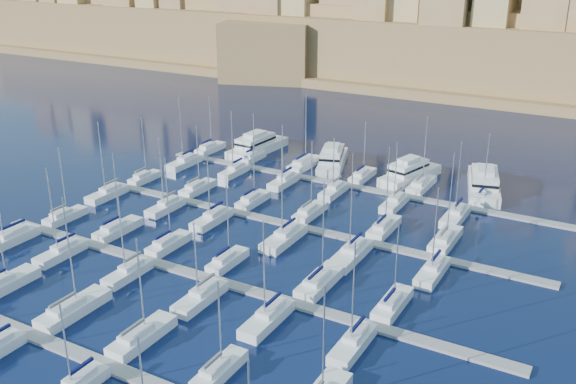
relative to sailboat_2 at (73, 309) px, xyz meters
The scene contains 50 objects.
ground 30.11m from the sailboat_2, 67.97° to the left, with size 600.00×600.00×0.00m, color black.
pontoon_near 12.85m from the sailboat_2, 28.39° to the right, with size 84.00×2.00×0.40m, color slate.
pontoon_mid_near 19.51m from the sailboat_2, 54.62° to the left, with size 84.00×2.00×0.40m, color slate.
pontoon_mid_far 39.55m from the sailboat_2, 73.41° to the left, with size 84.00×2.00×0.40m, color slate.
pontoon_far 60.96m from the sailboat_2, 79.33° to the left, with size 84.00×2.00×0.40m, color slate.
sailboat_1 13.18m from the sailboat_2, behind, with size 3.03×10.12×14.13m.
sailboat_2 is the anchor object (origin of this frame).
sailboat_3 11.77m from the sailboat_2, ahead, with size 2.90×9.67×13.62m.
sailboat_4 23.57m from the sailboat_2, ahead, with size 2.40×8.02×11.83m.
sailboat_12 31.97m from the sailboat_2, 139.25° to the left, with size 2.44×8.15×13.25m.
sailboat_13 24.82m from the sailboat_2, 120.49° to the left, with size 2.76×9.20×13.88m.
sailboat_14 21.16m from the sailboat_2, 94.73° to the left, with size 2.58×8.59×14.94m.
sailboat_15 22.91m from the sailboat_2, 65.58° to the left, with size 2.44×8.13×12.27m.
sailboat_16 32.70m from the sailboat_2, 42.09° to the left, with size 3.08×10.28×15.54m.
sailboat_17 41.01m from the sailboat_2, 31.20° to the left, with size 2.67×8.91×12.51m.
sailboat_18 26.69m from the sailboat_2, 158.53° to the left, with size 3.15×10.51×16.40m.
sailboat_19 17.60m from the sailboat_2, 142.54° to the left, with size 2.58×8.61×14.71m.
sailboat_20 10.89m from the sailboat_2, 93.55° to the left, with size 2.48×8.28×13.57m.
sailboat_21 16.20m from the sailboat_2, 40.01° to the left, with size 2.76×9.19×12.07m.
sailboat_22 24.98m from the sailboat_2, 24.36° to the left, with size 2.83×9.42×14.60m.
sailboat_23 35.86m from the sailboat_2, 17.18° to the left, with size 2.65×8.83×14.41m.
sailboat_24 49.71m from the sailboat_2, 120.87° to the left, with size 2.33×7.75×13.35m.
sailboat_25 45.02m from the sailboat_2, 106.42° to the left, with size 2.64×8.80×13.19m.
sailboat_26 43.07m from the sailboat_2, 90.18° to the left, with size 2.57×8.56×12.83m.
sailboat_27 44.67m from the sailboat_2, 75.02° to the left, with size 2.62×8.72×13.73m.
sailboat_28 50.18m from the sailboat_2, 59.85° to the left, with size 2.76×9.21×14.77m.
sailboat_29 56.26m from the sailboat_2, 51.00° to the left, with size 2.96×9.88×15.30m.
sailboat_30 41.32m from the sailboat_2, 128.20° to the left, with size 2.73×9.08×15.04m.
sailboat_31 34.83m from the sailboat_2, 109.95° to the left, with size 2.56×8.53×13.92m.
sailboat_32 32.47m from the sailboat_2, 92.79° to the left, with size 2.75×9.16×13.51m.
sailboat_33 34.34m from the sailboat_2, 67.97° to the left, with size 3.12×10.39×17.29m.
sailboat_34 40.14m from the sailboat_2, 52.35° to the left, with size 3.14×10.48×17.20m.
sailboat_35 49.12m from the sailboat_2, 41.32° to the left, with size 2.75×9.16×13.98m.
sailboat_36 70.11m from the sailboat_2, 111.57° to the left, with size 2.65×8.83×13.29m.
sailboat_37 65.99m from the sailboat_2, 101.99° to the left, with size 2.25×7.51×10.79m.
sailboat_38 65.96m from the sailboat_2, 91.51° to the left, with size 3.10×10.32×16.13m.
sailboat_39 66.24m from the sailboat_2, 79.54° to the left, with size 2.61×8.71×12.14m.
sailboat_40 70.10m from the sailboat_2, 69.88° to the left, with size 3.03×10.08×14.52m.
sailboat_41 74.21m from the sailboat_2, 60.96° to the left, with size 2.45×8.18×13.14m.
sailboat_42 59.47m from the sailboat_2, 114.30° to the left, with size 2.89×9.63×15.75m.
sailboat_43 56.12m from the sailboat_2, 102.38° to the left, with size 2.51×8.38×13.75m.
sailboat_44 54.59m from the sailboat_2, 90.17° to the left, with size 2.65×8.84×12.61m.
sailboat_45 55.74m from the sailboat_2, 78.93° to the left, with size 2.58×8.61×11.58m.
sailboat_46 59.17m from the sailboat_2, 67.22° to the left, with size 2.68×8.92×12.64m.
sailboat_47 63.95m from the sailboat_2, 57.74° to the left, with size 2.97×9.89×14.41m.
motor_yacht_a 71.62m from the sailboat_2, 102.90° to the left, with size 6.46×17.83×5.25m.
motor_yacht_b 69.35m from the sailboat_2, 87.27° to the left, with size 9.84×17.05×5.25m.
motor_yacht_c 71.99m from the sailboat_2, 73.45° to the left, with size 8.57×16.49×5.25m.
motor_yacht_d 78.53m from the sailboat_2, 63.57° to the left, with size 10.22×19.35×5.25m.
fortified_city 184.03m from the sailboat_2, 86.53° to the left, with size 460.00×108.95×59.52m.
Camera 1 is at (47.50, -76.24, 44.12)m, focal length 40.00 mm.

